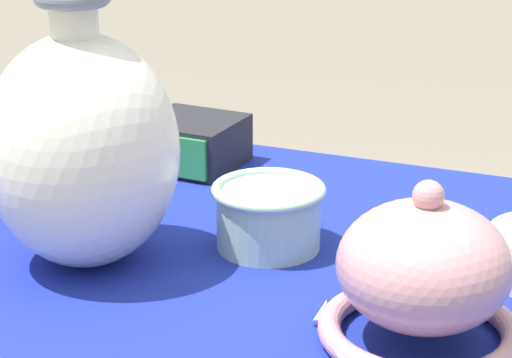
# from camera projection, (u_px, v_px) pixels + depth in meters

# --- Properties ---
(display_table) EXTENTS (1.14, 0.69, 0.73)m
(display_table) POSITION_uv_depth(u_px,v_px,m) (306.00, 325.00, 1.13)
(display_table) COLOR brown
(display_table) RESTS_ON ground_plane
(vase_tall_bulbous) EXTENTS (0.21, 0.21, 0.30)m
(vase_tall_bulbous) POSITION_uv_depth(u_px,v_px,m) (82.00, 149.00, 1.06)
(vase_tall_bulbous) COLOR white
(vase_tall_bulbous) RESTS_ON display_table
(vase_dome_bell) EXTENTS (0.20, 0.19, 0.16)m
(vase_dome_bell) POSITION_uv_depth(u_px,v_px,m) (423.00, 279.00, 0.92)
(vase_dome_bell) COLOR #D19399
(vase_dome_bell) RESTS_ON display_table
(mosaic_tile_box) EXTENTS (0.13, 0.14, 0.07)m
(mosaic_tile_box) POSITION_uv_depth(u_px,v_px,m) (192.00, 143.00, 1.39)
(mosaic_tile_box) COLOR #232328
(mosaic_tile_box) RESTS_ON display_table
(cup_wide_cobalt) EXTENTS (0.11, 0.11, 0.08)m
(cup_wide_cobalt) POSITION_uv_depth(u_px,v_px,m) (33.00, 167.00, 1.27)
(cup_wide_cobalt) COLOR #3851A8
(cup_wide_cobalt) RESTS_ON display_table
(cup_wide_celadon) EXTENTS (0.13, 0.13, 0.08)m
(cup_wide_celadon) POSITION_uv_depth(u_px,v_px,m) (270.00, 213.00, 1.13)
(cup_wide_celadon) COLOR #A8CCB7
(cup_wide_celadon) RESTS_ON display_table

